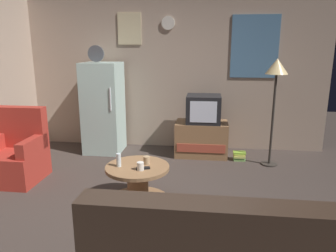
# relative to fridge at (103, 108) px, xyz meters

# --- Properties ---
(ground_plane) EXTENTS (12.00, 12.00, 0.00)m
(ground_plane) POSITION_rel_fridge_xyz_m (1.11, -2.00, -0.75)
(ground_plane) COLOR #3D332D
(wall_with_art) EXTENTS (5.20, 0.12, 2.70)m
(wall_with_art) POSITION_rel_fridge_xyz_m (1.12, 0.45, 0.60)
(wall_with_art) COLOR tan
(wall_with_art) RESTS_ON ground_plane
(fridge) EXTENTS (0.60, 0.62, 1.77)m
(fridge) POSITION_rel_fridge_xyz_m (0.00, 0.00, 0.00)
(fridge) COLOR silver
(fridge) RESTS_ON ground_plane
(tv_stand) EXTENTS (0.84, 0.53, 0.56)m
(tv_stand) POSITION_rel_fridge_xyz_m (1.65, -0.02, -0.48)
(tv_stand) COLOR #8E6642
(tv_stand) RESTS_ON ground_plane
(crt_tv) EXTENTS (0.54, 0.51, 0.44)m
(crt_tv) POSITION_rel_fridge_xyz_m (1.67, -0.02, 0.02)
(crt_tv) COLOR black
(crt_tv) RESTS_ON tv_stand
(standing_lamp) EXTENTS (0.32, 0.32, 1.59)m
(standing_lamp) POSITION_rel_fridge_xyz_m (2.69, -0.34, 0.60)
(standing_lamp) COLOR #332D28
(standing_lamp) RESTS_ON ground_plane
(coffee_table) EXTENTS (0.72, 0.72, 0.45)m
(coffee_table) POSITION_rel_fridge_xyz_m (0.96, -1.79, -0.53)
(coffee_table) COLOR #8E6642
(coffee_table) RESTS_ON ground_plane
(wine_glass) EXTENTS (0.05, 0.05, 0.15)m
(wine_glass) POSITION_rel_fridge_xyz_m (0.76, -1.83, -0.23)
(wine_glass) COLOR silver
(wine_glass) RESTS_ON coffee_table
(mug_ceramic_white) EXTENTS (0.08, 0.08, 0.09)m
(mug_ceramic_white) POSITION_rel_fridge_xyz_m (1.02, -1.90, -0.26)
(mug_ceramic_white) COLOR silver
(mug_ceramic_white) RESTS_ON coffee_table
(mug_ceramic_tan) EXTENTS (0.08, 0.08, 0.09)m
(mug_ceramic_tan) POSITION_rel_fridge_xyz_m (1.06, -1.71, -0.26)
(mug_ceramic_tan) COLOR tan
(mug_ceramic_tan) RESTS_ON coffee_table
(remote_control) EXTENTS (0.16, 0.09, 0.02)m
(remote_control) POSITION_rel_fridge_xyz_m (1.05, -1.87, -0.29)
(remote_control) COLOR black
(remote_control) RESTS_ON coffee_table
(armchair) EXTENTS (0.68, 0.68, 0.96)m
(armchair) POSITION_rel_fridge_xyz_m (-0.80, -1.31, -0.42)
(armchair) COLOR #A52D23
(armchair) RESTS_ON ground_plane
(book_stack) EXTENTS (0.19, 0.17, 0.14)m
(book_stack) POSITION_rel_fridge_xyz_m (2.25, -0.20, -0.69)
(book_stack) COLOR #88BA62
(book_stack) RESTS_ON ground_plane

